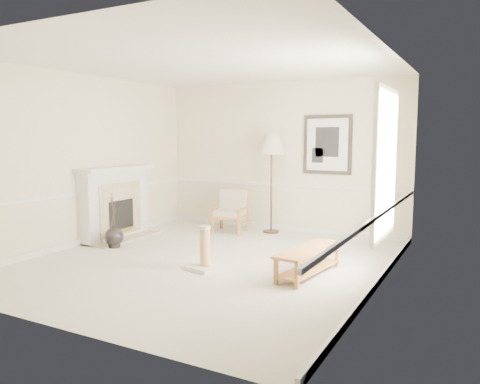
# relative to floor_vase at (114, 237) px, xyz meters

# --- Properties ---
(ground) EXTENTS (5.50, 5.50, 0.00)m
(ground) POSITION_rel_floor_vase_xyz_m (1.86, -0.03, -0.17)
(ground) COLOR silver
(ground) RESTS_ON ground
(room) EXTENTS (5.04, 5.54, 2.92)m
(room) POSITION_rel_floor_vase_xyz_m (2.00, 0.04, 1.70)
(room) COLOR beige
(room) RESTS_ON ground
(fireplace) EXTENTS (0.64, 1.64, 1.31)m
(fireplace) POSITION_rel_floor_vase_xyz_m (-0.48, 0.57, 0.47)
(fireplace) COLOR white
(fireplace) RESTS_ON ground
(floor_vase) EXTENTS (0.32, 0.32, 0.93)m
(floor_vase) POSITION_rel_floor_vase_xyz_m (0.00, 0.00, 0.00)
(floor_vase) COLOR black
(floor_vase) RESTS_ON ground
(armchair) EXTENTS (0.73, 0.76, 0.82)m
(armchair) POSITION_rel_floor_vase_xyz_m (1.08, 2.11, 0.27)
(armchair) COLOR olive
(armchair) RESTS_ON ground
(floor_lamp) EXTENTS (0.71, 0.71, 1.89)m
(floor_lamp) POSITION_rel_floor_vase_xyz_m (1.82, 2.37, 1.48)
(floor_lamp) COLOR black
(floor_lamp) RESTS_ON ground
(bench) EXTENTS (0.55, 1.33, 0.37)m
(bench) POSITION_rel_floor_vase_xyz_m (3.43, 0.02, 0.08)
(bench) COLOR olive
(bench) RESTS_ON ground
(scratching_post) EXTENTS (0.53, 0.53, 0.62)m
(scratching_post) POSITION_rel_floor_vase_xyz_m (2.05, -0.39, 0.02)
(scratching_post) COLOR white
(scratching_post) RESTS_ON ground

